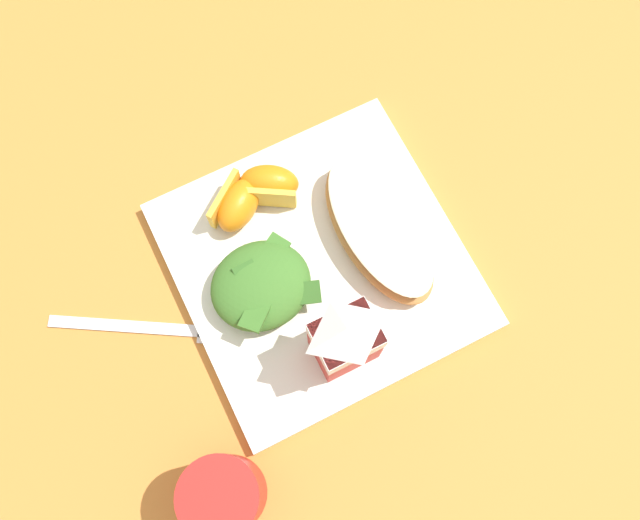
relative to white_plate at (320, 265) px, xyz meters
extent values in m
plane|color=#C67A33|center=(0.00, 0.00, -0.01)|extent=(3.00, 3.00, 0.00)
cube|color=white|center=(0.00, 0.00, 0.00)|extent=(0.28, 0.28, 0.02)
ellipsoid|color=#B77F42|center=(-0.07, 0.00, 0.02)|extent=(0.09, 0.17, 0.03)
ellipsoid|color=maroon|center=(-0.07, 0.00, 0.03)|extent=(0.08, 0.16, 0.01)
ellipsoid|color=beige|center=(-0.07, 0.00, 0.04)|extent=(0.08, 0.17, 0.01)
ellipsoid|color=#3D7028|center=(0.06, 0.00, 0.03)|extent=(0.10, 0.09, 0.04)
cube|color=#336023|center=(0.09, 0.02, 0.04)|extent=(0.04, 0.03, 0.02)
cube|color=#3D7028|center=(0.08, 0.03, 0.04)|extent=(0.04, 0.04, 0.01)
cube|color=#336023|center=(0.03, 0.03, 0.04)|extent=(0.04, 0.03, 0.01)
cube|color=#336023|center=(0.07, -0.01, 0.04)|extent=(0.02, 0.03, 0.01)
cube|color=#3D7028|center=(0.04, -0.02, 0.03)|extent=(0.04, 0.04, 0.00)
cube|color=#B7332D|center=(0.02, 0.09, 0.05)|extent=(0.06, 0.04, 0.09)
cube|color=white|center=(0.02, 0.09, 0.08)|extent=(0.06, 0.05, 0.03)
pyramid|color=white|center=(0.02, 0.09, 0.11)|extent=(0.06, 0.04, 0.02)
ellipsoid|color=orange|center=(0.01, -0.09, 0.03)|extent=(0.07, 0.06, 0.04)
cube|color=gold|center=(0.02, -0.08, 0.03)|extent=(0.05, 0.03, 0.03)
ellipsoid|color=orange|center=(0.05, -0.09, 0.03)|extent=(0.07, 0.06, 0.04)
cube|color=gold|center=(0.06, -0.10, 0.03)|extent=(0.05, 0.04, 0.03)
cube|color=silver|center=(0.20, -0.03, -0.01)|extent=(0.15, 0.10, 0.01)
cube|color=silver|center=(0.12, 0.01, -0.01)|extent=(0.04, 0.04, 0.01)
cylinder|color=red|center=(0.18, 0.16, 0.04)|extent=(0.07, 0.07, 0.09)
camera|label=1|loc=(0.09, 0.17, 0.68)|focal=38.59mm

